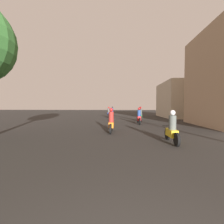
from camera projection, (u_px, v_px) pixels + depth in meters
motorcycle_yellow at (172, 130)px, 6.80m from camera, size 0.60×1.85×1.50m
motorcycle_orange at (111, 122)px, 9.55m from camera, size 0.60×1.90×1.56m
motorcycle_red at (139, 117)px, 14.11m from camera, size 0.60×2.04×1.53m
motorcycle_green at (140, 115)px, 16.35m from camera, size 0.60×1.97×1.61m
motorcycle_blue at (109, 113)px, 21.76m from camera, size 0.60×2.02×1.54m
motorcycle_black at (112, 112)px, 26.35m from camera, size 0.60×2.01×1.55m
building_right_far at (181, 100)px, 22.18m from camera, size 5.38×7.82×5.12m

